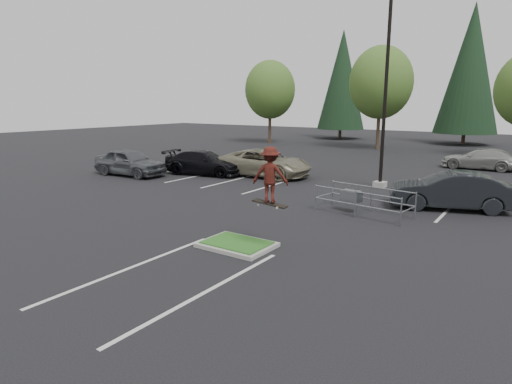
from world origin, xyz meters
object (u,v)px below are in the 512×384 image
Objects in this scene: car_l_grey at (130,162)px; car_l_tan at (264,163)px; conif_a at (342,80)px; car_l_black at (204,163)px; light_pole at (385,100)px; cart_corral at (354,196)px; car_r_charc at (451,191)px; decid_a at (270,92)px; decid_b at (381,85)px; skateboarder at (270,175)px; car_far_silver at (480,159)px; conif_b at (470,69)px.

car_l_tan is at bearing -61.37° from car_l_grey.
car_l_tan is at bearing -75.31° from conif_a.
car_l_tan is 8.27m from car_l_grey.
car_l_tan is 1.14× the size of car_l_black.
light_pole is at bearing -87.94° from car_l_tan.
car_r_charc is at bearing 49.99° from cart_corral.
decid_a is 31.18m from cart_corral.
car_r_charc is (18.50, -31.07, -6.30)m from conif_a.
car_l_grey reaches higher than car_r_charc.
decid_b is 2.00× the size of car_r_charc.
skateboarder reaches higher than car_r_charc.
car_far_silver is at bearing 88.66° from cart_corral.
conif_a is 37.77m from cart_corral.
decid_b is at bearing -4.33° from car_l_tan.
decid_b is 1.64× the size of car_l_tan.
cart_corral is at bearing -126.74° from car_l_tan.
cart_corral is at bearing -110.74° from skateboarder.
conif_b is 33.02m from car_l_black.
cart_corral is at bearing -87.71° from conif_b.
decid_a is 1.86× the size of car_far_silver.
car_r_charc is at bearing -37.54° from light_pole.
cart_corral is (7.38, -24.42, -5.37)m from decid_b.
car_r_charc is at bearing -129.39° from skateboarder.
car_far_silver is at bearing -20.07° from decid_a.
car_l_black is (-10.50, -2.15, -3.81)m from light_pole.
car_l_black is (-3.99, -20.69, -5.30)m from decid_b.
conif_a is 3.32× the size of cart_corral.
car_l_grey is (-7.49, -23.53, -5.22)m from decid_b.
car_l_grey is (0.50, -33.00, -6.28)m from conif_a.
decid_b is 25.24m from car_l_grey.
skateboarder is 0.36× the size of car_l_grey.
conif_a is at bearing 117.38° from light_pole.
conif_b is at bearing -107.40° from skateboarder.
decid_b reaches higher than car_r_charc.
car_r_charc is at bearing -64.06° from decid_b.
decid_b is 12.43m from conif_a.
light_pole is at bearing 106.41° from cart_corral.
decid_b reaches higher than car_l_black.
decid_b is 11.78m from conif_b.
car_r_charc reaches higher than cart_corral.
conif_a is 31.07m from car_l_black.
car_l_black is 1.07× the size of car_far_silver.
decid_b reaches higher than car_far_silver.
light_pole is at bearing -44.25° from decid_a.
car_r_charc is at bearing -81.89° from conif_b.
light_pole is 0.78× the size of conif_a.
skateboarder is 0.36× the size of car_r_charc.
skateboarder is at bearing -76.71° from decid_b.
conif_a is 33.60m from car_l_grey.
skateboarder is at bearing -39.67° from car_r_charc.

